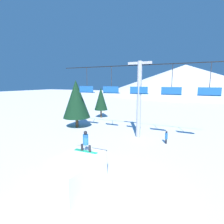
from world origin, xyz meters
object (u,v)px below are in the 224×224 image
Objects in this scene: snow_ramp at (75,173)px; distant_skier at (166,137)px; snowboarder at (86,142)px; pine_tree_near at (76,99)px.

snow_ramp is 9.91m from distant_skier.
pine_tree_near is at bearing 128.56° from snowboarder.
snowboarder is (0.03, 1.10, 1.43)m from snow_ramp.
snowboarder reaches higher than snow_ramp.
pine_tree_near is 4.87× the size of distant_skier.
distant_skier is at bearing 69.05° from snow_ramp.
pine_tree_near is (-7.70, 10.80, 2.81)m from snow_ramp.
snow_ramp is at bearing -54.51° from pine_tree_near.
snowboarder is 1.24× the size of distant_skier.
pine_tree_near reaches higher than distant_skier.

